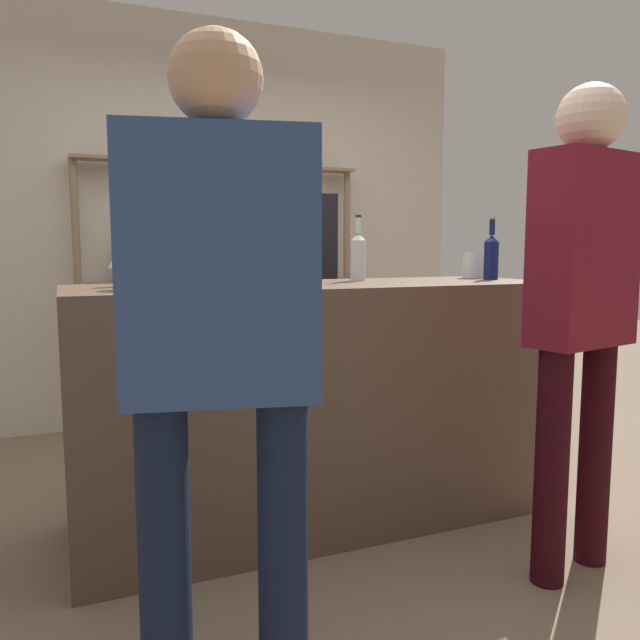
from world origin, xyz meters
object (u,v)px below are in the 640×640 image
customer_left (221,331)px  counter_bottle_2 (286,250)px  cork_jar (474,265)px  counter_bottle_1 (267,252)px  customer_right (582,290)px  server_behind_counter (297,281)px  counter_bottle_0 (358,255)px  counter_bottle_3 (491,256)px  ice_bucket (172,257)px  wine_glass (118,260)px

customer_left → counter_bottle_2: bearing=-14.8°
cork_jar → customer_left: size_ratio=0.08×
counter_bottle_1 → customer_right: 1.21m
counter_bottle_1 → customer_right: bearing=-36.2°
server_behind_counter → counter_bottle_2: bearing=-9.2°
counter_bottle_0 → counter_bottle_3: counter_bottle_0 is taller
counter_bottle_0 → cork_jar: size_ratio=2.33×
counter_bottle_0 → customer_left: size_ratio=0.18×
counter_bottle_2 → customer_right: size_ratio=0.21×
customer_left → server_behind_counter: server_behind_counter is taller
counter_bottle_2 → server_behind_counter: 0.83m
ice_bucket → cork_jar: ice_bucket is taller
wine_glass → customer_right: 1.79m
cork_jar → customer_right: 1.01m
counter_bottle_2 → counter_bottle_3: 1.06m
counter_bottle_2 → customer_right: customer_right is taller
counter_bottle_2 → ice_bucket: counter_bottle_2 is taller
counter_bottle_2 → customer_right: (0.84, -0.86, -0.14)m
customer_left → cork_jar: bearing=-41.7°
wine_glass → server_behind_counter: (1.02, 0.69, -0.14)m
wine_glass → customer_left: 1.14m
wine_glass → server_behind_counter: 1.24m
cork_jar → customer_right: customer_right is taller
ice_bucket → counter_bottle_2: bearing=6.7°
customer_right → customer_left: size_ratio=1.03×
counter_bottle_0 → counter_bottle_2: (-0.39, -0.09, 0.03)m
wine_glass → customer_right: bearing=-30.9°
counter_bottle_1 → counter_bottle_3: size_ratio=1.21×
counter_bottle_3 → customer_right: size_ratio=0.17×
wine_glass → customer_right: (1.53, -0.92, -0.10)m
ice_bucket → customer_left: 1.01m
counter_bottle_3 → customer_left: bearing=-147.9°
counter_bottle_2 → server_behind_counter: size_ratio=0.21×
counter_bottle_1 → counter_bottle_2: 0.20m
ice_bucket → customer_left: bearing=-92.6°
customer_right → server_behind_counter: bearing=5.4°
counter_bottle_0 → counter_bottle_2: 0.40m
cork_jar → customer_left: 2.00m
customer_right → customer_left: customer_right is taller
counter_bottle_3 → ice_bucket: size_ratio=1.28×
ice_bucket → customer_right: bearing=-30.9°
server_behind_counter → counter_bottle_1: bearing=-12.7°
customer_left → wine_glass: bearing=20.2°
counter_bottle_2 → wine_glass: 0.70m
counter_bottle_0 → wine_glass: counter_bottle_0 is taller
counter_bottle_0 → counter_bottle_2: size_ratio=0.83×
ice_bucket → customer_right: customer_right is taller
counter_bottle_3 → server_behind_counter: size_ratio=0.18×
counter_bottle_0 → counter_bottle_2: bearing=-167.1°
counter_bottle_2 → customer_left: bearing=-117.3°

